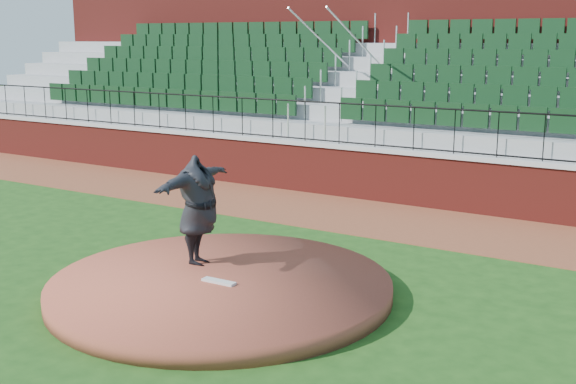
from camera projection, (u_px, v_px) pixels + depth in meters
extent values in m
plane|color=#1A4313|center=(237.00, 290.00, 11.37)|extent=(90.00, 90.00, 0.00)
cube|color=brown|center=(383.00, 218.00, 15.85)|extent=(34.00, 3.20, 0.01)
cube|color=maroon|center=(412.00, 180.00, 17.05)|extent=(34.00, 0.35, 1.20)
cube|color=#B7B7B7|center=(413.00, 152.00, 16.91)|extent=(34.00, 0.45, 0.10)
cube|color=maroon|center=(488.00, 77.00, 21.18)|extent=(34.00, 0.50, 5.50)
cylinder|color=brown|center=(221.00, 287.00, 11.15)|extent=(5.25, 5.25, 0.25)
cube|color=silver|center=(219.00, 282.00, 10.95)|extent=(0.56, 0.15, 0.04)
imported|color=black|center=(198.00, 210.00, 11.70)|extent=(1.00, 2.28, 1.80)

